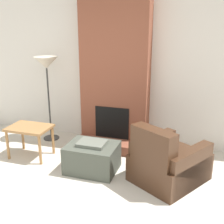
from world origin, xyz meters
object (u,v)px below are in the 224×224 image
Objects in this scene: ottoman at (92,157)px; side_table at (30,131)px; armchair at (166,164)px; floor_lamp_left at (46,67)px.

ottoman is 1.09× the size of side_table.
armchair is 2.26m from side_table.
floor_lamp_left reaches higher than ottoman.
armchair is 0.78× the size of floor_lamp_left.
ottoman is at bearing -36.69° from floor_lamp_left.
ottoman is 1.11m from armchair.
ottoman is at bearing -6.36° from side_table.
side_table is at bearing -84.87° from floor_lamp_left.
floor_lamp_left is at bearing 143.31° from ottoman.
ottoman is 0.60× the size of armchair.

